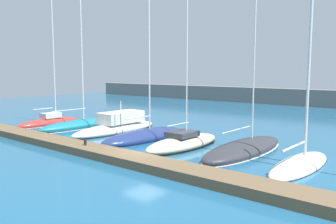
# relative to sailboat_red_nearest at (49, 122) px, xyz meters

# --- Properties ---
(ground_plane) EXTENTS (120.00, 120.00, 0.00)m
(ground_plane) POSITION_rel_sailboat_red_nearest_xyz_m (18.54, -4.12, -0.35)
(ground_plane) COLOR #1E567A
(dock_pier) EXTENTS (42.31, 2.10, 0.57)m
(dock_pier) POSITION_rel_sailboat_red_nearest_xyz_m (18.54, -5.70, -0.07)
(dock_pier) COLOR brown
(dock_pier) RESTS_ON ground_plane
(breakwater_seawall) EXTENTS (108.00, 2.14, 2.87)m
(breakwater_seawall) POSITION_rel_sailboat_red_nearest_xyz_m (18.54, 39.73, 1.08)
(breakwater_seawall) COLOR slate
(breakwater_seawall) RESTS_ON ground_plane
(sailboat_red_nearest) EXTENTS (2.41, 7.67, 15.21)m
(sailboat_red_nearest) POSITION_rel_sailboat_red_nearest_xyz_m (0.00, 0.00, 0.00)
(sailboat_red_nearest) COLOR #B72D28
(sailboat_red_nearest) RESTS_ON ground_plane
(sailboat_teal_second) EXTENTS (2.63, 9.89, 17.21)m
(sailboat_teal_second) POSITION_rel_sailboat_red_nearest_xyz_m (4.38, 0.99, 0.02)
(sailboat_teal_second) COLOR #19707F
(sailboat_teal_second) RESTS_ON ground_plane
(motorboat_ivory_third) EXTENTS (2.83, 10.50, 3.39)m
(motorboat_ivory_third) POSITION_rel_sailboat_red_nearest_xyz_m (9.23, 1.87, 0.19)
(motorboat_ivory_third) COLOR silver
(motorboat_ivory_third) RESTS_ON ground_plane
(sailboat_navy_fourth) EXTENTS (3.26, 9.47, 17.19)m
(sailboat_navy_fourth) POSITION_rel_sailboat_red_nearest_xyz_m (14.01, 0.69, -0.04)
(sailboat_navy_fourth) COLOR navy
(sailboat_navy_fourth) RESTS_ON ground_plane
(sailboat_sand_fifth) EXTENTS (2.91, 8.28, 16.04)m
(sailboat_sand_fifth) POSITION_rel_sailboat_red_nearest_xyz_m (18.57, 0.34, 0.04)
(sailboat_sand_fifth) COLOR beige
(sailboat_sand_fifth) RESTS_ON ground_plane
(sailboat_charcoal_sixth) EXTENTS (3.13, 10.57, 21.02)m
(sailboat_charcoal_sixth) POSITION_rel_sailboat_red_nearest_xyz_m (23.11, 1.83, -0.05)
(sailboat_charcoal_sixth) COLOR #2D2D33
(sailboat_charcoal_sixth) RESTS_ON ground_plane
(sailboat_white_seventh) EXTENTS (2.40, 8.12, 15.19)m
(sailboat_white_seventh) POSITION_rel_sailboat_red_nearest_xyz_m (27.66, 0.47, -0.10)
(sailboat_white_seventh) COLOR white
(sailboat_white_seventh) RESTS_ON ground_plane
(dock_bollard) EXTENTS (0.20, 0.20, 0.44)m
(dock_bollard) POSITION_rel_sailboat_red_nearest_xyz_m (14.06, -5.70, 0.44)
(dock_bollard) COLOR black
(dock_bollard) RESTS_ON dock_pier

